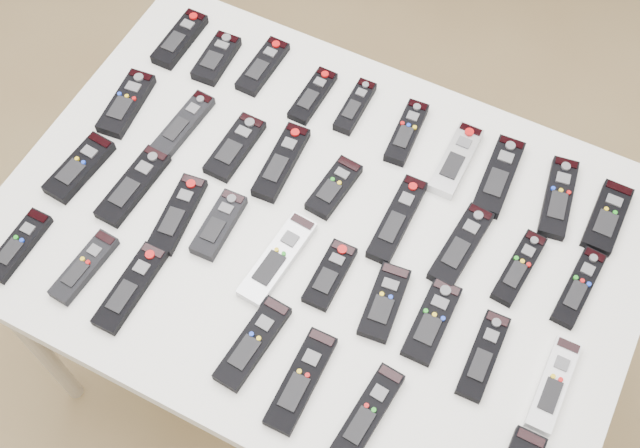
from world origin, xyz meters
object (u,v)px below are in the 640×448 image
at_px(remote_3, 313,96).
at_px(remote_13, 281,162).
at_px(remote_27, 483,356).
at_px(remote_34, 367,415).
at_px(remote_7, 499,176).
at_px(remote_28, 553,385).
at_px(table, 320,243).
at_px(remote_15, 397,219).
at_px(remote_17, 519,268).
at_px(remote_23, 278,259).
at_px(remote_12, 235,147).
at_px(remote_1, 216,58).
at_px(remote_26, 432,321).
at_px(remote_33, 301,381).
at_px(remote_29, 19,245).
at_px(remote_19, 79,168).
at_px(remote_11, 183,124).
at_px(remote_2, 263,66).
at_px(remote_6, 456,160).
at_px(remote_14, 334,187).
at_px(remote_5, 407,132).
at_px(remote_10, 126,103).
at_px(remote_18, 579,287).
at_px(remote_31, 131,288).
at_px(remote_24, 330,275).
at_px(remote_30, 84,267).
at_px(remote_22, 219,225).
at_px(remote_16, 461,246).
at_px(remote_25, 384,302).
at_px(remote_21, 178,214).
at_px(remote_32, 253,343).
at_px(remote_4, 355,107).
at_px(remote_8, 558,198).

xyz_separation_m(remote_3, remote_13, (0.02, -0.18, 0.00)).
distance_m(remote_27, remote_34, 0.24).
xyz_separation_m(remote_7, remote_28, (0.24, -0.37, -0.00)).
bearing_deg(table, remote_15, 32.61).
height_order(remote_17, remote_23, remote_17).
bearing_deg(remote_13, remote_12, -178.37).
bearing_deg(remote_1, remote_26, -31.16).
distance_m(remote_1, remote_33, 0.77).
bearing_deg(remote_34, remote_1, 143.35).
xyz_separation_m(remote_26, remote_29, (-0.78, -0.22, 0.00)).
height_order(remote_15, remote_23, remote_15).
bearing_deg(table, remote_17, 13.55).
bearing_deg(remote_19, table, 16.29).
bearing_deg(remote_11, remote_33, -34.82).
relative_size(remote_15, remote_34, 1.06).
height_order(remote_2, remote_7, remote_7).
height_order(remote_6, remote_14, remote_6).
bearing_deg(remote_5, remote_28, -44.21).
bearing_deg(remote_3, remote_19, -130.15).
bearing_deg(remote_23, remote_10, 163.55).
distance_m(remote_18, remote_31, 0.84).
bearing_deg(remote_24, remote_2, 132.31).
relative_size(remote_10, remote_30, 1.06).
bearing_deg(remote_27, remote_22, 176.49).
bearing_deg(remote_28, remote_10, 169.44).
xyz_separation_m(remote_16, remote_27, (0.12, -0.19, -0.00)).
height_order(remote_24, remote_31, same).
relative_size(remote_13, remote_30, 1.16).
bearing_deg(remote_1, remote_7, -3.61).
bearing_deg(remote_34, remote_2, 137.02).
relative_size(remote_19, remote_25, 1.07).
height_order(remote_5, remote_19, same).
xyz_separation_m(remote_28, remote_30, (-0.87, -0.19, 0.00)).
relative_size(remote_21, remote_29, 1.11).
bearing_deg(remote_12, remote_28, -12.58).
bearing_deg(remote_34, remote_26, 86.62).
distance_m(remote_2, remote_32, 0.65).
relative_size(remote_10, remote_26, 1.02).
bearing_deg(remote_13, remote_31, -111.04).
bearing_deg(remote_4, remote_8, -3.50).
bearing_deg(remote_16, remote_8, 60.09).
height_order(remote_1, remote_2, remote_1).
bearing_deg(remote_6, remote_17, -41.10).
height_order(table, remote_25, remote_25).
bearing_deg(remote_6, remote_15, -105.33).
bearing_deg(remote_31, remote_17, 30.04).
height_order(remote_8, remote_13, remote_13).
distance_m(remote_16, remote_33, 0.41).
bearing_deg(remote_12, remote_18, 2.58).
xyz_separation_m(remote_13, remote_22, (-0.04, -0.19, -0.00)).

